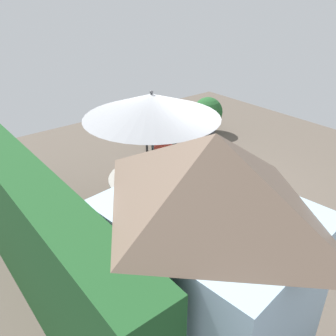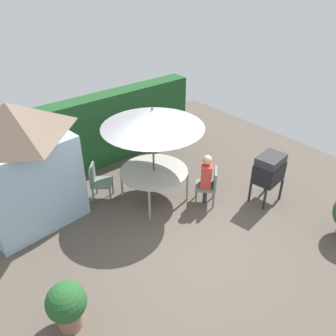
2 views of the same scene
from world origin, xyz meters
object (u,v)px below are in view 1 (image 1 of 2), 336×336
object	(u,v)px
garden_shed	(208,254)
patio_umbrella	(152,106)
person_in_red	(163,149)
patio_table	(153,179)
chair_far_side	(149,235)
chair_near_shed	(164,158)
bbq_grill	(161,121)
potted_plant_by_grill	(208,113)

from	to	relation	value
garden_shed	patio_umbrella	size ratio (longest dim) A/B	1.16
garden_shed	person_in_red	world-z (taller)	garden_shed
patio_table	chair_far_side	world-z (taller)	chair_far_side
chair_near_shed	chair_far_side	xyz separation A→B (m)	(-1.90, 1.76, 0.00)
patio_table	chair_near_shed	distance (m)	1.31
patio_umbrella	bbq_grill	size ratio (longest dim) A/B	1.94
patio_table	patio_umbrella	distance (m)	1.34
patio_table	patio_umbrella	size ratio (longest dim) A/B	0.68
patio_umbrella	chair_far_side	bearing A→B (deg)	140.49
chair_far_side	potted_plant_by_grill	xyz separation A→B (m)	(3.30, -4.43, 0.05)
patio_umbrella	person_in_red	size ratio (longest dim) A/B	1.85
chair_near_shed	person_in_red	bearing A→B (deg)	133.67
patio_umbrella	bbq_grill	distance (m)	2.90
bbq_grill	chair_near_shed	bearing A→B (deg)	144.80
bbq_grill	patio_umbrella	bearing A→B (deg)	139.38
bbq_grill	patio_table	bearing A→B (deg)	139.38
chair_near_shed	chair_far_side	size ratio (longest dim) A/B	1.00
patio_table	patio_umbrella	bearing A→B (deg)	97.13
garden_shed	potted_plant_by_grill	world-z (taller)	garden_shed
chair_far_side	person_in_red	bearing A→B (deg)	-42.77
patio_table	person_in_red	xyz separation A→B (m)	(0.83, -0.87, 0.05)
chair_far_side	chair_near_shed	bearing A→B (deg)	-42.89
bbq_grill	chair_far_side	bearing A→B (deg)	139.75
chair_near_shed	potted_plant_by_grill	bearing A→B (deg)	-62.24
patio_table	bbq_grill	xyz separation A→B (m)	(2.00, -1.71, 0.11)
bbq_grill	potted_plant_by_grill	xyz separation A→B (m)	(0.30, -1.89, -0.28)
garden_shed	bbq_grill	world-z (taller)	garden_shed
garden_shed	chair_near_shed	size ratio (longest dim) A/B	3.00
garden_shed	chair_far_side	size ratio (longest dim) A/B	3.00
garden_shed	chair_far_side	bearing A→B (deg)	-12.75
patio_table	chair_far_side	bearing A→B (deg)	140.49
potted_plant_by_grill	person_in_red	xyz separation A→B (m)	(-1.46, 2.73, 0.22)
potted_plant_by_grill	person_in_red	distance (m)	3.11
chair_far_side	potted_plant_by_grill	world-z (taller)	potted_plant_by_grill
person_in_red	potted_plant_by_grill	bearing A→B (deg)	-61.81
patio_table	bbq_grill	bearing A→B (deg)	-40.62
chair_far_side	potted_plant_by_grill	bearing A→B (deg)	-53.31
chair_near_shed	potted_plant_by_grill	distance (m)	3.02
potted_plant_by_grill	person_in_red	bearing A→B (deg)	118.19
bbq_grill	person_in_red	size ratio (longest dim) A/B	0.95
person_in_red	garden_shed	bearing A→B (deg)	148.59
chair_near_shed	chair_far_side	bearing A→B (deg)	137.11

